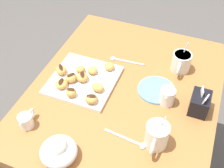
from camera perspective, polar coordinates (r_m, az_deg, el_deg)
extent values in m
cube|color=#A36633|center=(1.19, 2.56, -1.68)|extent=(0.93, 0.76, 0.04)
cube|color=#A36633|center=(1.80, -3.12, 2.36)|extent=(0.07, 0.07, 0.67)
cube|color=#A36633|center=(1.71, 17.04, -3.13)|extent=(0.07, 0.07, 0.67)
cube|color=white|center=(1.21, -5.77, 0.77)|extent=(0.27, 0.27, 0.02)
cylinder|color=silver|center=(1.28, 13.76, 4.34)|extent=(0.08, 0.08, 0.09)
torus|color=silver|center=(1.23, 13.32, 3.02)|extent=(0.06, 0.01, 0.06)
cylinder|color=black|center=(1.25, 14.05, 5.59)|extent=(0.07, 0.07, 0.01)
cylinder|color=silver|center=(1.27, 14.17, 5.92)|extent=(0.03, 0.03, 0.11)
cylinder|color=silver|center=(0.99, 9.01, -10.19)|extent=(0.08, 0.08, 0.10)
torus|color=silver|center=(0.96, 8.25, -12.38)|extent=(0.06, 0.01, 0.06)
cylinder|color=black|center=(0.96, 9.30, -8.75)|extent=(0.07, 0.07, 0.01)
cylinder|color=silver|center=(0.97, 9.51, -8.19)|extent=(0.03, 0.04, 0.13)
cylinder|color=white|center=(1.13, 11.06, -2.47)|extent=(0.06, 0.06, 0.07)
cone|color=white|center=(1.09, 10.90, -2.61)|extent=(0.02, 0.02, 0.02)
torus|color=white|center=(1.15, 11.54, -0.96)|extent=(0.05, 0.01, 0.05)
cylinder|color=white|center=(1.10, 11.27, -1.43)|extent=(0.05, 0.05, 0.01)
cube|color=black|center=(1.13, 17.21, -3.84)|extent=(0.09, 0.07, 0.08)
cube|color=white|center=(1.10, 17.73, -1.48)|extent=(0.04, 0.01, 0.03)
cube|color=white|center=(1.08, 18.34, -2.95)|extent=(0.04, 0.02, 0.03)
ellipsoid|color=white|center=(0.98, -10.71, -13.20)|extent=(0.13, 0.13, 0.07)
sphere|color=silver|center=(0.96, -10.91, -12.45)|extent=(0.07, 0.07, 0.07)
ellipsoid|color=green|center=(0.94, -11.50, -12.44)|extent=(0.03, 0.03, 0.01)
cylinder|color=white|center=(1.09, -16.96, -7.18)|extent=(0.05, 0.05, 0.05)
cone|color=white|center=(1.06, -17.88, -7.58)|extent=(0.02, 0.02, 0.02)
torus|color=white|center=(1.10, -15.98, -5.73)|extent=(0.04, 0.01, 0.04)
cylinder|color=#381E11|center=(1.07, -17.21, -6.48)|extent=(0.04, 0.04, 0.01)
cylinder|color=#66A8DB|center=(1.19, 8.94, -1.18)|extent=(0.16, 0.16, 0.01)
cube|color=silver|center=(1.03, 2.32, -10.72)|extent=(0.02, 0.15, 0.00)
ellipsoid|color=silver|center=(1.02, 6.23, -12.26)|extent=(0.03, 0.02, 0.01)
cube|color=silver|center=(1.30, 3.27, 4.51)|extent=(0.02, 0.15, 0.00)
ellipsoid|color=silver|center=(1.32, 0.12, 5.21)|extent=(0.03, 0.02, 0.01)
ellipsoid|color=#D19347|center=(1.22, -3.97, 2.76)|extent=(0.06, 0.06, 0.03)
ellipsoid|color=#D19347|center=(1.14, -2.90, -0.69)|extent=(0.05, 0.06, 0.03)
ellipsoid|color=#D19347|center=(1.13, -8.22, -1.72)|extent=(0.06, 0.06, 0.04)
ellipsoid|color=#381E11|center=(1.12, -8.32, -1.06)|extent=(0.02, 0.03, 0.00)
ellipsoid|color=#D19347|center=(1.23, -0.53, 3.54)|extent=(0.05, 0.05, 0.03)
ellipsoid|color=#D19347|center=(1.18, -10.15, 0.01)|extent=(0.06, 0.06, 0.03)
ellipsoid|color=#381E11|center=(1.17, -10.25, 0.56)|extent=(0.04, 0.02, 0.00)
ellipsoid|color=#D19347|center=(1.23, -6.40, 2.97)|extent=(0.06, 0.06, 0.03)
ellipsoid|color=#D19347|center=(1.24, -10.20, 2.77)|extent=(0.07, 0.07, 0.03)
ellipsoid|color=#381E11|center=(1.22, -10.31, 3.39)|extent=(0.04, 0.04, 0.00)
ellipsoid|color=#D19347|center=(1.10, -4.19, -3.04)|extent=(0.06, 0.06, 0.03)
ellipsoid|color=#381E11|center=(1.09, -4.24, -2.40)|extent=(0.03, 0.04, 0.00)
ellipsoid|color=#D19347|center=(1.19, -8.20, 1.23)|extent=(0.06, 0.05, 0.04)
ellipsoid|color=#381E11|center=(1.18, -8.29, 1.89)|extent=(0.04, 0.03, 0.00)
ellipsoid|color=#D19347|center=(1.19, -5.96, 1.34)|extent=(0.07, 0.07, 0.03)
ellipsoid|color=#381E11|center=(1.18, -6.03, 1.98)|extent=(0.04, 0.03, 0.00)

